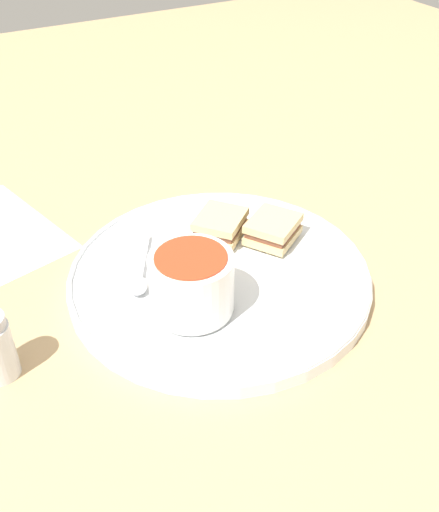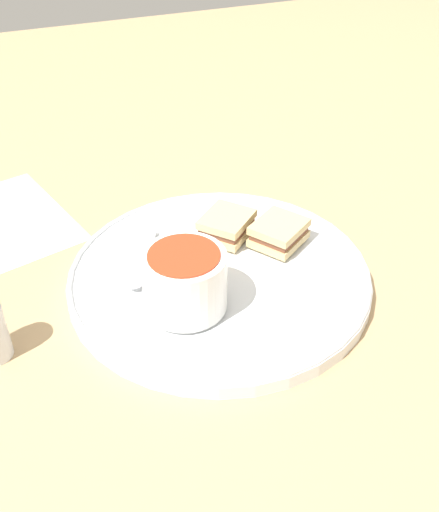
% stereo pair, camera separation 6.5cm
% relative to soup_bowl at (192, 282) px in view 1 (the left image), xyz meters
% --- Properties ---
extents(ground_plane, '(2.40, 2.40, 0.00)m').
position_rel_soup_bowl_xyz_m(ground_plane, '(-0.05, 0.06, -0.06)').
color(ground_plane, tan).
extents(plate, '(0.38, 0.38, 0.02)m').
position_rel_soup_bowl_xyz_m(plate, '(-0.05, 0.06, -0.05)').
color(plate, white).
rests_on(plate, ground_plane).
extents(soup_bowl, '(0.10, 0.10, 0.07)m').
position_rel_soup_bowl_xyz_m(soup_bowl, '(0.00, 0.00, 0.00)').
color(soup_bowl, white).
rests_on(soup_bowl, plate).
extents(spoon, '(0.12, 0.07, 0.01)m').
position_rel_soup_bowl_xyz_m(spoon, '(-0.07, -0.04, -0.03)').
color(spoon, silver).
rests_on(spoon, plate).
extents(sandwich_half_near, '(0.09, 0.09, 0.03)m').
position_rel_soup_bowl_xyz_m(sandwich_half_near, '(-0.07, 0.16, -0.02)').
color(sandwich_half_near, '#DBBC7F').
rests_on(sandwich_half_near, plate).
extents(sandwich_half_far, '(0.09, 0.09, 0.03)m').
position_rel_soup_bowl_xyz_m(sandwich_half_far, '(-0.11, 0.10, -0.02)').
color(sandwich_half_far, '#DBBC7F').
rests_on(sandwich_half_far, plate).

